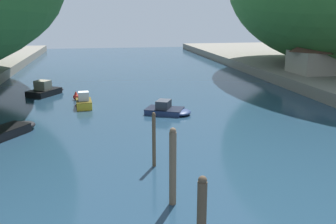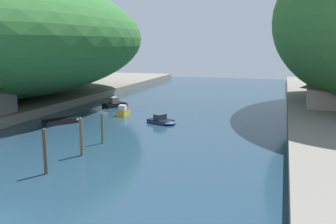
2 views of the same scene
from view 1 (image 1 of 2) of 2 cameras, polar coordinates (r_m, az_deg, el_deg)
name	(u,v)px [view 1 (image 1 of 2)]	position (r m, az deg, el deg)	size (l,w,h in m)	color
water_surface	(153,110)	(33.05, -2.27, 0.31)	(130.00, 130.00, 0.00)	#1E384C
right_bank_cottage	(313,55)	(48.94, 21.18, 8.07)	(4.64, 5.64, 4.21)	gray
boat_red_skiff	(46,90)	(41.38, -18.03, 3.19)	(3.96, 4.68, 1.57)	black
boat_navy_launch	(169,110)	(31.64, 0.08, 0.32)	(4.28, 3.44, 1.16)	navy
boat_mid_channel	(84,102)	(34.93, -12.72, 1.52)	(1.53, 3.20, 1.48)	gold
boat_yellow_tender	(8,131)	(28.39, -23.17, -2.67)	(4.14, 5.02, 0.61)	black
mooring_post_second	(173,167)	(16.38, 0.73, -8.31)	(0.31, 0.31, 3.54)	brown
mooring_post_middle	(154,140)	(20.47, -2.16, -4.22)	(0.20, 0.20, 3.10)	brown
channel_buoy_near	(76,97)	(37.91, -13.84, 2.30)	(0.60, 0.60, 0.89)	red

